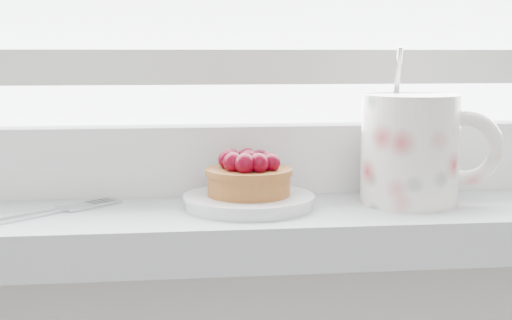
{
  "coord_description": "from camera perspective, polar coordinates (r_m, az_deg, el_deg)",
  "views": [
    {
      "loc": [
        -0.1,
        1.23,
        1.08
      ],
      "look_at": [
        -0.02,
        1.88,
        0.99
      ],
      "focal_mm": 50.0,
      "sensor_mm": 36.0,
      "label": 1
    }
  ],
  "objects": [
    {
      "name": "saucer",
      "position": [
        0.67,
        -0.57,
        -3.31
      ],
      "size": [
        0.12,
        0.12,
        0.01
      ],
      "primitive_type": "cylinder",
      "color": "silver",
      "rests_on": "windowsill"
    },
    {
      "name": "raspberry_tart",
      "position": [
        0.67,
        -0.61,
        -1.22
      ],
      "size": [
        0.08,
        0.08,
        0.04
      ],
      "color": "brown",
      "rests_on": "saucer"
    },
    {
      "name": "floral_mug",
      "position": [
        0.7,
        12.51,
        1.02
      ],
      "size": [
        0.14,
        0.12,
        0.15
      ],
      "color": "white",
      "rests_on": "windowsill"
    },
    {
      "name": "fork",
      "position": [
        0.66,
        -17.79,
        -4.3
      ],
      "size": [
        0.15,
        0.14,
        0.0
      ],
      "color": "silver",
      "rests_on": "windowsill"
    }
  ]
}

